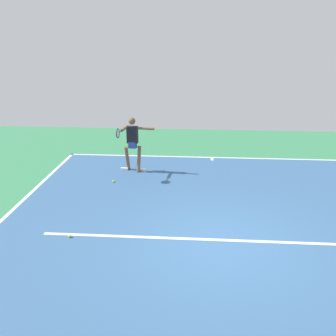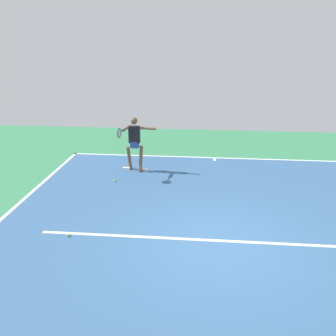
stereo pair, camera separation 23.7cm
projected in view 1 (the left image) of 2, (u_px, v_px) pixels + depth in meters
The scene contains 8 objects.
ground_plane at pixel (221, 245), 8.11m from camera, with size 21.07×21.07×0.00m, color #388456.
court_surface at pixel (221, 244), 8.11m from camera, with size 10.48×12.41×0.00m, color #38608E.
court_line_baseline_near at pixel (212, 157), 13.91m from camera, with size 10.48×0.10×0.01m, color white.
court_line_service at pixel (221, 240), 8.28m from camera, with size 7.86×0.10×0.01m, color white.
court_line_centre_mark at pixel (212, 159), 13.72m from camera, with size 0.10×0.30×0.01m, color white.
tennis_player at pixel (132, 141), 12.20m from camera, with size 1.14×1.21×1.77m.
tennis_ball_centre_court at pixel (70, 236), 8.38m from camera, with size 0.07×0.07×0.07m, color #C6E53D.
tennis_ball_near_service_line at pixel (113, 181), 11.54m from camera, with size 0.07×0.07×0.07m, color #CCE033.
Camera 1 is at (0.60, 7.20, 4.18)m, focal length 41.00 mm.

